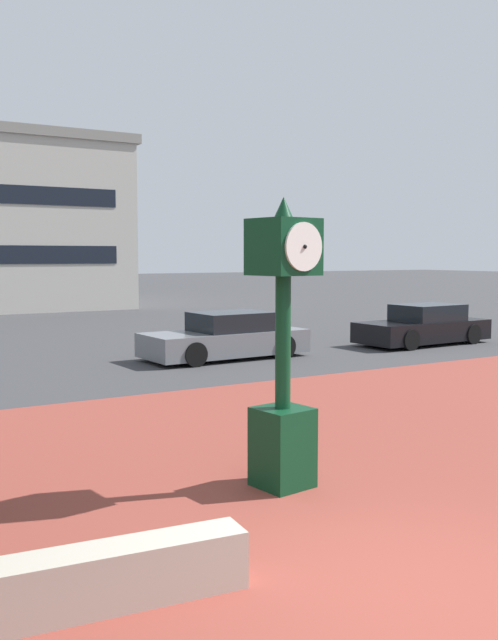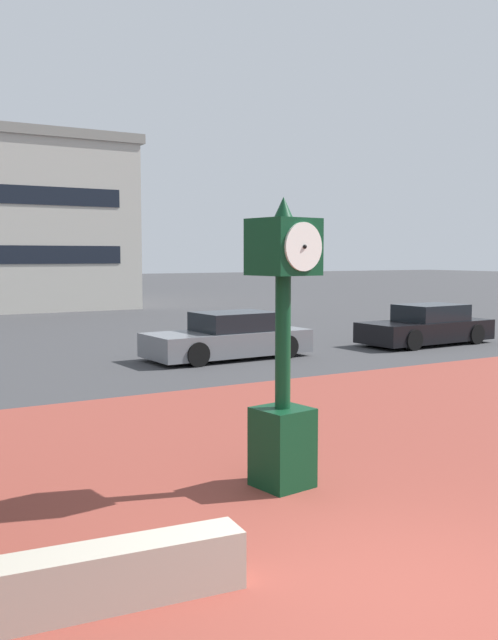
% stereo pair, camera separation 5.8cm
% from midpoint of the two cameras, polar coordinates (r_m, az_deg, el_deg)
% --- Properties ---
extents(ground_plane, '(200.00, 200.00, 0.00)m').
position_cam_midpoint_polar(ground_plane, '(6.48, 12.70, -20.90)').
color(ground_plane, '#38383A').
extents(plaza_brick_paving, '(44.00, 13.13, 0.01)m').
position_cam_midpoint_polar(plaza_brick_paving, '(8.37, 0.16, -14.57)').
color(plaza_brick_paving, brown).
rests_on(plaza_brick_paving, ground).
extents(planter_wall, '(3.22, 0.73, 0.50)m').
position_cam_midpoint_polar(planter_wall, '(6.09, -15.51, -20.14)').
color(planter_wall, '#ADA393').
rests_on(planter_wall, ground).
extents(street_clock, '(0.77, 0.81, 3.54)m').
position_cam_midpoint_polar(street_clock, '(8.56, 2.95, -2.47)').
color(street_clock, '#0C381E').
rests_on(street_clock, ground).
extents(car_street_mid, '(4.62, 2.01, 1.28)m').
position_cam_midpoint_polar(car_street_mid, '(23.29, 14.27, -0.52)').
color(car_street_mid, black).
rests_on(car_street_mid, ground).
extents(car_street_far, '(4.65, 2.09, 1.28)m').
position_cam_midpoint_polar(car_street_far, '(19.53, -1.54, -1.44)').
color(car_street_far, slate).
rests_on(car_street_far, ground).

